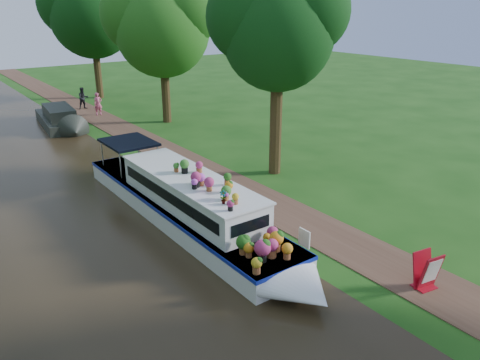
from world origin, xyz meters
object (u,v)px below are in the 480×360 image
at_px(second_boat, 59,119).
at_px(sandwich_board, 427,272).
at_px(pedestrian_dark, 83,98).
at_px(plant_boat, 191,204).
at_px(pedestrian_pink, 98,104).

bearing_deg(second_boat, sandwich_board, -77.16).
height_order(sandwich_board, pedestrian_dark, pedestrian_dark).
relative_size(plant_boat, pedestrian_dark, 8.41).
bearing_deg(plant_boat, second_boat, 88.36).
xyz_separation_m(second_boat, pedestrian_pink, (3.27, 1.85, 0.28)).
relative_size(second_boat, sandwich_board, 6.56).
height_order(sandwich_board, pedestrian_pink, pedestrian_pink).
bearing_deg(pedestrian_dark, pedestrian_pink, -86.63).
bearing_deg(second_boat, pedestrian_dark, 61.73).
distance_m(pedestrian_pink, pedestrian_dark, 2.63).
bearing_deg(pedestrian_dark, sandwich_board, -90.89).
bearing_deg(sandwich_board, pedestrian_pink, 98.39).
xyz_separation_m(plant_boat, pedestrian_pink, (3.76, 19.22, -0.03)).
bearing_deg(sandwich_board, pedestrian_dark, 98.82).
height_order(pedestrian_pink, pedestrian_dark, pedestrian_dark).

